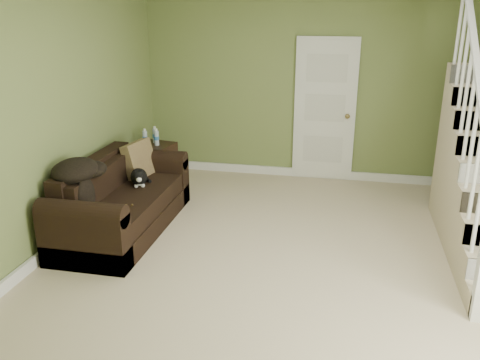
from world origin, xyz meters
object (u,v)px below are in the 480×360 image
at_px(sofa, 120,204).
at_px(side_table, 154,165).
at_px(cat, 138,177).
at_px(banana, 125,208).

bearing_deg(sofa, side_table, 96.38).
xyz_separation_m(sofa, cat, (0.10, 0.30, 0.23)).
bearing_deg(side_table, banana, -77.05).
distance_m(cat, banana, 0.78).
bearing_deg(cat, sofa, -132.74).
distance_m(sofa, side_table, 1.45).
distance_m(side_table, cat, 1.20).
relative_size(cat, banana, 2.82).
height_order(side_table, banana, side_table).
bearing_deg(side_table, sofa, -83.62).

